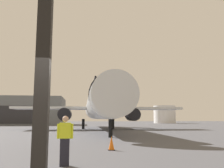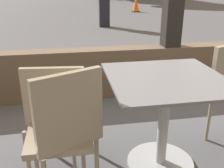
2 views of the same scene
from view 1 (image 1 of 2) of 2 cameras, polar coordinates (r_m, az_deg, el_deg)
name	(u,v)px [view 1 (image 1 of 2)]	position (r m, az deg, el deg)	size (l,w,h in m)	color
ground_plane	(80,128)	(43.58, -7.56, -10.24)	(220.00, 220.00, 0.00)	#4C4C51
window_frame	(40,135)	(3.60, -16.47, -11.46)	(7.47, 0.24, 3.90)	brown
airplane	(100,106)	(36.13, -2.89, -5.12)	(26.09, 36.27, 10.51)	silver
ground_crew_worker	(65,140)	(8.94, -11.01, -12.74)	(0.57, 0.22, 1.74)	black
traffic_cone	(111,143)	(13.13, -0.13, -13.81)	(0.36, 0.36, 0.72)	orange
distant_hangar	(21,111)	(72.90, -20.65, -5.99)	(23.52, 15.09, 7.47)	slate
fuel_storage_tank	(165,114)	(90.81, 12.25, -7.01)	(7.85, 7.85, 6.29)	white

